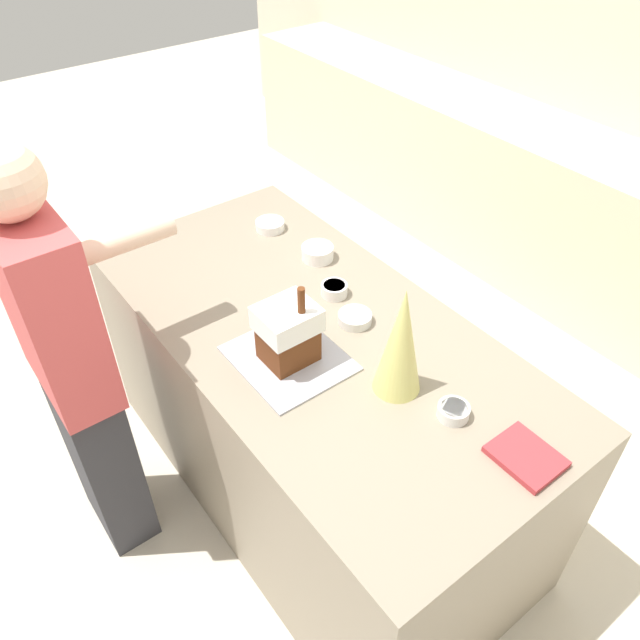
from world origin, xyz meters
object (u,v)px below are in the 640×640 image
Objects in this scene: gingerbread_house at (288,332)px; candy_bowl_near_tray_left at (453,411)px; candy_bowl_center_rear at (270,225)px; person at (73,370)px; cookbook at (526,457)px; decorative_tree at (401,341)px; candy_bowl_front_corner at (318,252)px; candy_bowl_far_right at (334,289)px; baking_tray at (289,358)px; candy_bowl_far_left at (355,318)px.

gingerbread_house is 0.56m from candy_bowl_near_tray_left.
candy_bowl_center_rear is 1.01m from person.
cookbook is 0.11× the size of person.
decorative_tree is at bearing 33.06° from gingerbread_house.
candy_bowl_front_corner is (-0.90, 0.17, 0.01)m from candy_bowl_near_tray_left.
candy_bowl_front_corner reaches higher than cookbook.
gingerbread_house is 2.32× the size of candy_bowl_front_corner.
candy_bowl_near_tray_left is at bearing -6.83° from candy_bowl_far_right.
baking_tray is 0.56m from candy_bowl_near_tray_left.
person is (-0.42, -0.87, -0.07)m from candy_bowl_far_left.
candy_bowl_far_left is 0.93× the size of candy_bowl_front_corner.
gingerbread_house reaches higher than candy_bowl_near_tray_left.
person reaches higher than candy_bowl_far_right.
person is (-1.16, -0.88, -0.06)m from cookbook.
cookbook is (0.73, 0.30, 0.01)m from baking_tray.
candy_bowl_far_right is 0.24m from candy_bowl_front_corner.
cookbook is at bearing 0.40° from candy_bowl_far_left.
cookbook is at bearing 22.26° from gingerbread_house.
candy_bowl_far_right is at bearing 118.84° from gingerbread_house.
candy_bowl_front_corner is 1.14m from cookbook.
candy_bowl_center_rear reaches higher than candy_bowl_far_left.
candy_bowl_center_rear reaches higher than baking_tray.
person is at bearing -105.53° from candy_bowl_far_right.
gingerbread_house is at bearing -157.74° from cookbook.
decorative_tree reaches higher than candy_bowl_far_right.
candy_bowl_near_tray_left is 0.68m from candy_bowl_far_right.
decorative_tree reaches higher than candy_bowl_near_tray_left.
candy_bowl_far_left reaches higher than cookbook.
candy_bowl_center_rear is at bearing 173.22° from candy_bowl_far_right.
candy_bowl_front_corner reaches higher than candy_bowl_center_rear.
person is at bearing -133.63° from decorative_tree.
candy_bowl_far_left is (-0.51, 0.04, -0.00)m from candy_bowl_near_tray_left.
candy_bowl_near_tray_left reaches higher than candy_bowl_far_left.
candy_bowl_near_tray_left reaches higher than candy_bowl_center_rear.
gingerbread_house is at bearing -61.16° from candy_bowl_far_right.
candy_bowl_front_corner is at bearing 133.89° from gingerbread_house.
candy_bowl_near_tray_left is at bearing -6.81° from candy_bowl_center_rear.
person is (-0.44, -0.58, -0.17)m from gingerbread_house.
baking_tray is 2.00× the size of cookbook.
candy_bowl_front_corner reaches higher than candy_bowl_far_left.
candy_bowl_far_right is at bearing 74.47° from person.
baking_tray is 0.72m from person.
candy_bowl_near_tray_left is 0.51m from candy_bowl_far_left.
decorative_tree is 3.88× the size of candy_bowl_far_right.
gingerbread_house is 0.18× the size of person.
decorative_tree is at bearing -11.03° from candy_bowl_center_rear.
candy_bowl_far_left is (0.17, -0.04, -0.01)m from candy_bowl_far_right.
person reaches higher than candy_bowl_near_tray_left.
candy_bowl_far_left is at bearing -179.60° from cookbook.
gingerbread_house is 0.59m from candy_bowl_front_corner.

